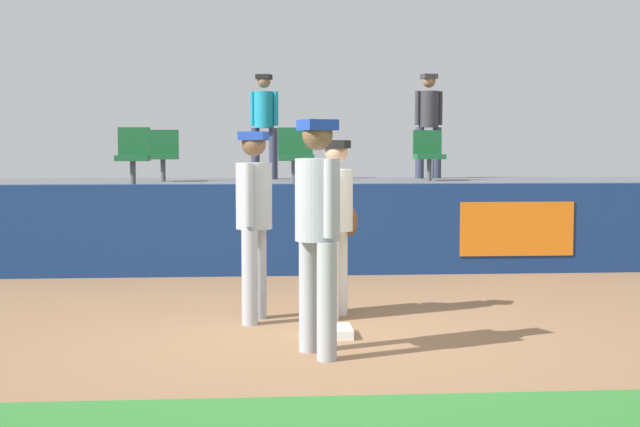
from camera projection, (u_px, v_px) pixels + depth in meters
name	position (u px, v px, depth m)	size (l,w,h in m)	color
ground_plane	(327.00, 341.00, 7.64)	(60.00, 60.00, 0.00)	#846042
first_base	(329.00, 332.00, 7.83)	(0.40, 0.40, 0.08)	white
player_fielder_home	(337.00, 216.00, 8.64)	(0.47, 0.49, 1.71)	white
player_runner_visitor	(254.00, 212.00, 8.43)	(0.42, 0.49, 1.79)	#9EA3AD
player_coach_visitor	(318.00, 220.00, 7.02)	(0.46, 0.49, 1.86)	#9EA3AD
field_wall	(302.00, 229.00, 11.59)	(18.00, 0.26, 1.17)	navy
bleacher_platform	(292.00, 217.00, 14.15)	(18.00, 4.80, 1.09)	#59595E
seat_front_center	(294.00, 153.00, 12.95)	(0.46, 0.44, 0.84)	#4C4C51
seat_back_right	(429.00, 152.00, 14.91)	(0.48, 0.44, 0.84)	#4C4C51
seat_back_left	(163.00, 152.00, 14.59)	(0.48, 0.44, 0.84)	#4C4C51
seat_back_center	(299.00, 152.00, 14.75)	(0.47, 0.44, 0.84)	#4C4C51
seat_front_left	(133.00, 153.00, 12.78)	(0.46, 0.44, 0.84)	#4C4C51
spectator_hooded	(429.00, 118.00, 16.02)	(0.51, 0.41, 1.85)	#33384C
spectator_capped	(264.00, 119.00, 15.56)	(0.49, 0.43, 1.81)	#33384C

